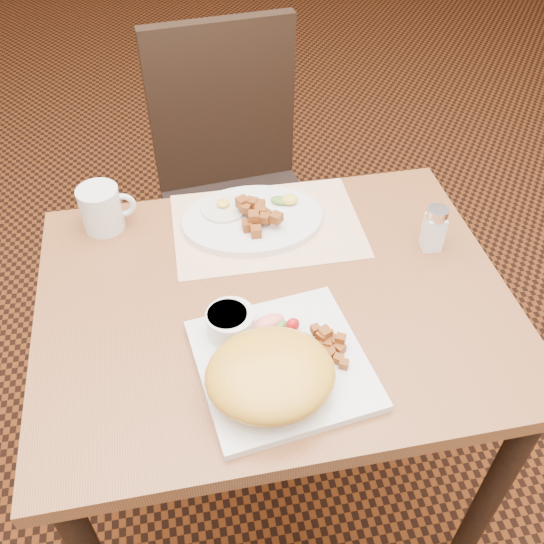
{
  "coord_description": "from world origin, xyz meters",
  "views": [
    {
      "loc": [
        -0.16,
        -0.78,
        1.59
      ],
      "look_at": [
        -0.01,
        -0.0,
        0.82
      ],
      "focal_mm": 40.0,
      "sensor_mm": 36.0,
      "label": 1
    }
  ],
  "objects": [
    {
      "name": "salt_shaker",
      "position": [
        0.34,
        0.08,
        0.8
      ],
      "size": [
        0.05,
        0.05,
        0.1
      ],
      "color": "white",
      "rests_on": "table"
    },
    {
      "name": "plate_oval",
      "position": [
        -0.0,
        0.22,
        0.76
      ],
      "size": [
        0.31,
        0.23,
        0.02
      ],
      "primitive_type": null,
      "rotation": [
        0.0,
        0.0,
        -0.03
      ],
      "color": "silver",
      "rests_on": "placemat"
    },
    {
      "name": "fried_egg",
      "position": [
        -0.06,
        0.26,
        0.77
      ],
      "size": [
        0.1,
        0.1,
        0.02
      ],
      "color": "white",
      "rests_on": "plate_oval"
    },
    {
      "name": "coffee_mug",
      "position": [
        -0.32,
        0.28,
        0.8
      ],
      "size": [
        0.12,
        0.09,
        0.1
      ],
      "color": "silver",
      "rests_on": "table"
    },
    {
      "name": "garnish_ov",
      "position": [
        0.07,
        0.26,
        0.78
      ],
      "size": [
        0.07,
        0.05,
        0.02
      ],
      "color": "#387223",
      "rests_on": "plate_oval"
    },
    {
      "name": "home_fries_sq",
      "position": [
        0.06,
        -0.15,
        0.78
      ],
      "size": [
        0.09,
        0.09,
        0.03
      ],
      "color": "#8E4717",
      "rests_on": "plate_square"
    },
    {
      "name": "ground",
      "position": [
        0.0,
        0.0,
        0.0
      ],
      "size": [
        8.0,
        8.0,
        0.0
      ],
      "primitive_type": "plane",
      "color": "black",
      "rests_on": "ground"
    },
    {
      "name": "home_fries_ov",
      "position": [
        0.0,
        0.21,
        0.79
      ],
      "size": [
        0.09,
        0.11,
        0.04
      ],
      "color": "#8E4717",
      "rests_on": "plate_oval"
    },
    {
      "name": "chair_far",
      "position": [
        0.01,
        0.68,
        0.54
      ],
      "size": [
        0.46,
        0.47,
        0.97
      ],
      "rotation": [
        0.0,
        0.0,
        3.24
      ],
      "color": "black",
      "rests_on": "ground"
    },
    {
      "name": "ramekin",
      "position": [
        -0.1,
        -0.08,
        0.79
      ],
      "size": [
        0.09,
        0.09,
        0.05
      ],
      "color": "silver",
      "rests_on": "plate_square"
    },
    {
      "name": "placemat",
      "position": [
        0.02,
        0.21,
        0.75
      ],
      "size": [
        0.41,
        0.29,
        0.0
      ],
      "primitive_type": "cube",
      "rotation": [
        0.0,
        0.0,
        -0.02
      ],
      "color": "white",
      "rests_on": "table"
    },
    {
      "name": "garnish_sq",
      "position": [
        -0.02,
        -0.09,
        0.78
      ],
      "size": [
        0.09,
        0.05,
        0.03
      ],
      "color": "#387223",
      "rests_on": "plate_square"
    },
    {
      "name": "plate_square",
      "position": [
        -0.02,
        -0.16,
        0.76
      ],
      "size": [
        0.31,
        0.31,
        0.02
      ],
      "primitive_type": "cube",
      "rotation": [
        0.0,
        0.0,
        0.13
      ],
      "color": "silver",
      "rests_on": "table"
    },
    {
      "name": "hollandaise_mound",
      "position": [
        -0.05,
        -0.21,
        0.8
      ],
      "size": [
        0.21,
        0.19,
        0.08
      ],
      "color": "gold",
      "rests_on": "plate_square"
    },
    {
      "name": "table",
      "position": [
        0.0,
        0.0,
        0.64
      ],
      "size": [
        0.9,
        0.7,
        0.75
      ],
      "color": "brown",
      "rests_on": "ground"
    }
  ]
}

